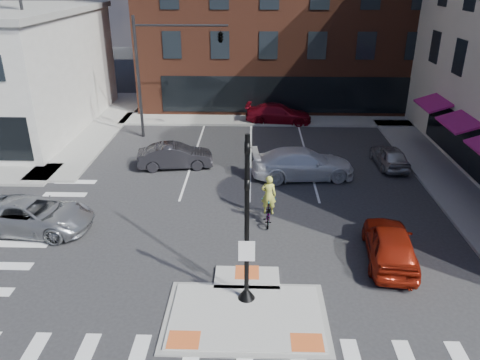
{
  "coord_description": "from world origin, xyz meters",
  "views": [
    {
      "loc": [
        0.18,
        -12.79,
        10.5
      ],
      "look_at": [
        -0.4,
        6.24,
        2.0
      ],
      "focal_mm": 35.0,
      "sensor_mm": 36.0,
      "label": 1
    }
  ],
  "objects_px": {
    "bg_car_silver": "(389,156)",
    "bg_car_red": "(278,114)",
    "silver_suv": "(32,215)",
    "red_sedan": "(390,244)",
    "cyclist": "(268,207)",
    "bg_car_dark": "(175,156)",
    "white_pickup": "(303,164)"
  },
  "relations": [
    {
      "from": "bg_car_silver",
      "to": "white_pickup",
      "type": "bearing_deg",
      "value": 15.0
    },
    {
      "from": "red_sedan",
      "to": "bg_car_silver",
      "type": "bearing_deg",
      "value": -97.9
    },
    {
      "from": "bg_car_silver",
      "to": "cyclist",
      "type": "bearing_deg",
      "value": 40.02
    },
    {
      "from": "cyclist",
      "to": "bg_car_red",
      "type": "bearing_deg",
      "value": -91.44
    },
    {
      "from": "white_pickup",
      "to": "red_sedan",
      "type": "bearing_deg",
      "value": -167.79
    },
    {
      "from": "white_pickup",
      "to": "bg_car_dark",
      "type": "distance_m",
      "value": 7.37
    },
    {
      "from": "silver_suv",
      "to": "white_pickup",
      "type": "relative_size",
      "value": 0.95
    },
    {
      "from": "white_pickup",
      "to": "cyclist",
      "type": "distance_m",
      "value": 5.56
    },
    {
      "from": "bg_car_dark",
      "to": "silver_suv",
      "type": "bearing_deg",
      "value": 136.79
    },
    {
      "from": "bg_car_red",
      "to": "cyclist",
      "type": "bearing_deg",
      "value": -179.1
    },
    {
      "from": "bg_car_dark",
      "to": "white_pickup",
      "type": "bearing_deg",
      "value": -107.97
    },
    {
      "from": "red_sedan",
      "to": "silver_suv",
      "type": "bearing_deg",
      "value": -0.71
    },
    {
      "from": "silver_suv",
      "to": "bg_car_red",
      "type": "distance_m",
      "value": 20.13
    },
    {
      "from": "white_pickup",
      "to": "cyclist",
      "type": "xyz_separation_m",
      "value": [
        -2.03,
        -5.18,
        -0.04
      ]
    },
    {
      "from": "silver_suv",
      "to": "red_sedan",
      "type": "bearing_deg",
      "value": -91.99
    },
    {
      "from": "bg_car_red",
      "to": "silver_suv",
      "type": "bearing_deg",
      "value": 150.19
    },
    {
      "from": "bg_car_dark",
      "to": "bg_car_silver",
      "type": "bearing_deg",
      "value": -95.93
    },
    {
      "from": "bg_car_silver",
      "to": "bg_car_red",
      "type": "distance_m",
      "value": 10.47
    },
    {
      "from": "silver_suv",
      "to": "bg_car_silver",
      "type": "distance_m",
      "value": 19.38
    },
    {
      "from": "silver_suv",
      "to": "red_sedan",
      "type": "distance_m",
      "value": 15.21
    },
    {
      "from": "red_sedan",
      "to": "bg_car_silver",
      "type": "height_order",
      "value": "red_sedan"
    },
    {
      "from": "silver_suv",
      "to": "red_sedan",
      "type": "height_order",
      "value": "red_sedan"
    },
    {
      "from": "bg_car_dark",
      "to": "bg_car_red",
      "type": "xyz_separation_m",
      "value": [
        6.39,
        9.07,
        0.01
      ]
    },
    {
      "from": "silver_suv",
      "to": "bg_car_dark",
      "type": "distance_m",
      "value": 9.04
    },
    {
      "from": "cyclist",
      "to": "red_sedan",
      "type": "bearing_deg",
      "value": 150.48
    },
    {
      "from": "silver_suv",
      "to": "red_sedan",
      "type": "relative_size",
      "value": 1.2
    },
    {
      "from": "silver_suv",
      "to": "white_pickup",
      "type": "distance_m",
      "value": 13.89
    },
    {
      "from": "bg_car_dark",
      "to": "bg_car_silver",
      "type": "height_order",
      "value": "bg_car_dark"
    },
    {
      "from": "cyclist",
      "to": "white_pickup",
      "type": "bearing_deg",
      "value": -108.56
    },
    {
      "from": "silver_suv",
      "to": "bg_car_silver",
      "type": "height_order",
      "value": "silver_suv"
    },
    {
      "from": "white_pickup",
      "to": "cyclist",
      "type": "relative_size",
      "value": 2.45
    },
    {
      "from": "red_sedan",
      "to": "bg_car_silver",
      "type": "relative_size",
      "value": 1.19
    }
  ]
}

